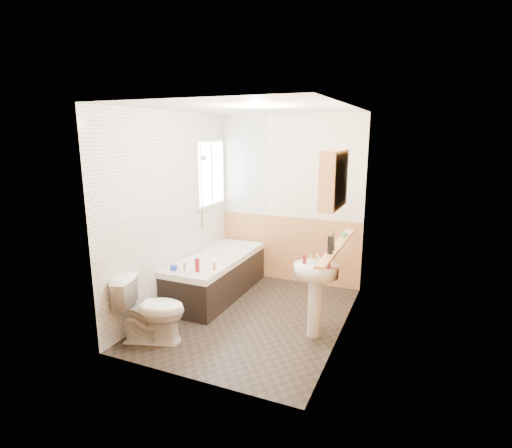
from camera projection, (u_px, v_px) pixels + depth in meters
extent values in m
plane|color=black|center=(251.00, 316.00, 4.96)|extent=(2.80, 2.80, 0.00)
plane|color=white|center=(251.00, 108.00, 4.41)|extent=(2.80, 2.80, 0.00)
cube|color=#F5E6CA|center=(289.00, 200.00, 5.95)|extent=(2.20, 0.02, 2.50)
cube|color=#F5E6CA|center=(184.00, 250.00, 3.42)|extent=(2.20, 0.02, 2.50)
cube|color=#F5E6CA|center=(172.00, 211.00, 5.11)|extent=(0.02, 2.80, 2.50)
cube|color=#F5E6CA|center=(346.00, 227.00, 4.26)|extent=(0.02, 2.80, 2.50)
cube|color=tan|center=(340.00, 292.00, 4.43)|extent=(0.01, 2.80, 1.00)
cube|color=tan|center=(189.00, 329.00, 3.61)|extent=(2.20, 0.01, 1.00)
cube|color=tan|center=(288.00, 249.00, 6.09)|extent=(2.20, 0.01, 1.00)
cube|color=white|center=(173.00, 211.00, 5.10)|extent=(0.01, 2.80, 2.50)
cube|color=white|center=(244.00, 165.00, 6.09)|extent=(0.75, 0.01, 1.50)
cube|color=white|center=(211.00, 173.00, 5.86)|extent=(0.03, 0.79, 0.99)
cube|color=white|center=(212.00, 173.00, 5.85)|extent=(0.01, 0.70, 0.90)
cube|color=white|center=(212.00, 173.00, 5.85)|extent=(0.01, 0.04, 0.90)
cube|color=black|center=(217.00, 278.00, 5.60)|extent=(0.70, 1.77, 0.49)
cube|color=white|center=(217.00, 258.00, 5.54)|extent=(0.70, 1.77, 0.08)
cube|color=white|center=(217.00, 259.00, 5.54)|extent=(0.56, 1.63, 0.04)
cylinder|color=silver|center=(185.00, 268.00, 4.81)|extent=(0.04, 0.04, 0.14)
sphere|color=silver|center=(179.00, 270.00, 4.85)|extent=(0.06, 0.06, 0.06)
sphere|color=silver|center=(191.00, 271.00, 4.78)|extent=(0.06, 0.06, 0.06)
cylinder|color=silver|center=(201.00, 187.00, 5.61)|extent=(0.02, 0.02, 1.21)
cylinder|color=silver|center=(202.00, 225.00, 5.73)|extent=(0.04, 0.04, 0.02)
cylinder|color=silver|center=(200.00, 147.00, 5.48)|extent=(0.04, 0.04, 0.02)
cylinder|color=silver|center=(203.00, 158.00, 5.50)|extent=(0.07, 0.08, 0.09)
imported|color=white|center=(151.00, 310.00, 4.32)|extent=(0.83, 0.63, 0.72)
cylinder|color=white|center=(315.00, 307.00, 4.43)|extent=(0.16, 0.16, 0.68)
ellipsoid|color=white|center=(316.00, 270.00, 4.33)|extent=(0.49, 0.40, 0.13)
cylinder|color=silver|center=(310.00, 258.00, 4.43)|extent=(0.03, 0.03, 0.08)
cylinder|color=silver|center=(327.00, 260.00, 4.36)|extent=(0.03, 0.03, 0.08)
cylinder|color=silver|center=(318.00, 257.00, 4.37)|extent=(0.02, 0.11, 0.09)
cube|color=tan|center=(337.00, 246.00, 4.28)|extent=(0.10, 1.56, 0.03)
cube|color=tan|center=(334.00, 179.00, 3.95)|extent=(0.15, 0.63, 0.57)
cube|color=silver|center=(322.00, 181.00, 3.84)|extent=(0.01, 0.25, 0.43)
cube|color=silver|center=(330.00, 177.00, 4.11)|extent=(0.01, 0.25, 0.43)
cylinder|color=black|center=(330.00, 245.00, 3.94)|extent=(0.07, 0.07, 0.18)
cone|color=black|center=(333.00, 240.00, 4.05)|extent=(0.05, 0.05, 0.21)
cylinder|color=#388447|center=(344.00, 235.00, 4.61)|extent=(0.08, 0.08, 0.05)
imported|color=maroon|center=(326.00, 263.00, 4.21)|extent=(0.09, 0.21, 0.10)
cylinder|color=maroon|center=(305.00, 259.00, 4.33)|extent=(0.05, 0.05, 0.11)
cube|color=maroon|center=(197.00, 265.00, 4.86)|extent=(0.05, 0.03, 0.17)
cylinder|color=#19339E|center=(174.00, 268.00, 4.95)|extent=(0.12, 0.12, 0.06)
cylinder|color=orange|center=(214.00, 266.00, 4.94)|extent=(0.03, 0.03, 0.10)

